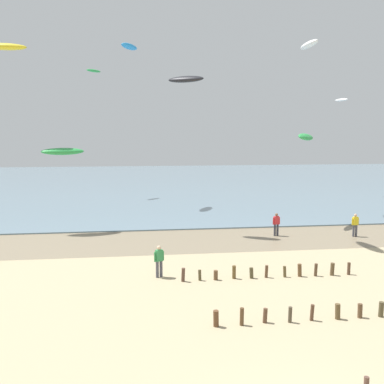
{
  "coord_description": "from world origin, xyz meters",
  "views": [
    {
      "loc": [
        -4.41,
        -9.0,
        7.51
      ],
      "look_at": [
        -1.77,
        11.26,
        4.84
      ],
      "focal_mm": 41.43,
      "sensor_mm": 36.0,
      "label": 1
    }
  ],
  "objects_px": {
    "person_left_flank": "(159,260)",
    "kite_aloft_8": "(129,47)",
    "kite_aloft_10": "(306,137)",
    "kite_aloft_0": "(94,71)",
    "kite_aloft_9": "(309,45)",
    "kite_aloft_6": "(63,151)",
    "person_mid_beach": "(355,224)",
    "kite_aloft_5": "(4,47)",
    "person_nearest_camera": "(276,224)",
    "kite_aloft_1": "(341,100)",
    "kite_aloft_13": "(186,79)"
  },
  "relations": [
    {
      "from": "person_left_flank",
      "to": "kite_aloft_8",
      "type": "distance_m",
      "value": 28.65
    },
    {
      "from": "person_left_flank",
      "to": "kite_aloft_10",
      "type": "relative_size",
      "value": 0.62
    },
    {
      "from": "kite_aloft_0",
      "to": "kite_aloft_9",
      "type": "xyz_separation_m",
      "value": [
        20.32,
        -14.59,
        0.66
      ]
    },
    {
      "from": "kite_aloft_6",
      "to": "kite_aloft_9",
      "type": "relative_size",
      "value": 0.92
    },
    {
      "from": "person_mid_beach",
      "to": "kite_aloft_10",
      "type": "relative_size",
      "value": 0.62
    },
    {
      "from": "kite_aloft_5",
      "to": "kite_aloft_9",
      "type": "distance_m",
      "value": 25.75
    },
    {
      "from": "person_nearest_camera",
      "to": "kite_aloft_1",
      "type": "bearing_deg",
      "value": 54.22
    },
    {
      "from": "person_nearest_camera",
      "to": "person_mid_beach",
      "type": "bearing_deg",
      "value": -9.85
    },
    {
      "from": "kite_aloft_1",
      "to": "kite_aloft_5",
      "type": "bearing_deg",
      "value": 93.2
    },
    {
      "from": "person_left_flank",
      "to": "kite_aloft_9",
      "type": "height_order",
      "value": "kite_aloft_9"
    },
    {
      "from": "person_nearest_camera",
      "to": "person_left_flank",
      "type": "relative_size",
      "value": 1.0
    },
    {
      "from": "person_left_flank",
      "to": "kite_aloft_13",
      "type": "xyz_separation_m",
      "value": [
        2.67,
        10.61,
        10.62
      ]
    },
    {
      "from": "kite_aloft_0",
      "to": "kite_aloft_10",
      "type": "xyz_separation_m",
      "value": [
        18.48,
        -19.13,
        -7.57
      ]
    },
    {
      "from": "kite_aloft_5",
      "to": "kite_aloft_6",
      "type": "xyz_separation_m",
      "value": [
        4.39,
        -1.9,
        -7.98
      ]
    },
    {
      "from": "kite_aloft_1",
      "to": "kite_aloft_13",
      "type": "relative_size",
      "value": 0.69
    },
    {
      "from": "kite_aloft_1",
      "to": "kite_aloft_0",
      "type": "bearing_deg",
      "value": 64.58
    },
    {
      "from": "person_nearest_camera",
      "to": "person_left_flank",
      "type": "height_order",
      "value": "same"
    },
    {
      "from": "person_left_flank",
      "to": "kite_aloft_9",
      "type": "bearing_deg",
      "value": 49.05
    },
    {
      "from": "kite_aloft_6",
      "to": "kite_aloft_10",
      "type": "distance_m",
      "value": 19.37
    },
    {
      "from": "kite_aloft_10",
      "to": "kite_aloft_0",
      "type": "bearing_deg",
      "value": 84.44
    },
    {
      "from": "person_nearest_camera",
      "to": "kite_aloft_10",
      "type": "height_order",
      "value": "kite_aloft_10"
    },
    {
      "from": "person_nearest_camera",
      "to": "kite_aloft_9",
      "type": "relative_size",
      "value": 0.49
    },
    {
      "from": "person_nearest_camera",
      "to": "kite_aloft_0",
      "type": "xyz_separation_m",
      "value": [
        -14.92,
        22.9,
        13.93
      ]
    },
    {
      "from": "kite_aloft_10",
      "to": "kite_aloft_13",
      "type": "xyz_separation_m",
      "value": [
        -10.06,
        -1.64,
        4.26
      ]
    },
    {
      "from": "kite_aloft_13",
      "to": "kite_aloft_0",
      "type": "bearing_deg",
      "value": 141.21
    },
    {
      "from": "person_left_flank",
      "to": "kite_aloft_5",
      "type": "bearing_deg",
      "value": 128.04
    },
    {
      "from": "person_nearest_camera",
      "to": "kite_aloft_13",
      "type": "height_order",
      "value": "kite_aloft_13"
    },
    {
      "from": "kite_aloft_13",
      "to": "kite_aloft_5",
      "type": "bearing_deg",
      "value": -164.98
    },
    {
      "from": "person_left_flank",
      "to": "kite_aloft_8",
      "type": "height_order",
      "value": "kite_aloft_8"
    },
    {
      "from": "kite_aloft_0",
      "to": "kite_aloft_10",
      "type": "bearing_deg",
      "value": -92.87
    },
    {
      "from": "person_mid_beach",
      "to": "kite_aloft_10",
      "type": "height_order",
      "value": "kite_aloft_10"
    },
    {
      "from": "person_mid_beach",
      "to": "kite_aloft_9",
      "type": "distance_m",
      "value": 17.3
    },
    {
      "from": "kite_aloft_5",
      "to": "kite_aloft_9",
      "type": "relative_size",
      "value": 0.96
    },
    {
      "from": "kite_aloft_1",
      "to": "kite_aloft_6",
      "type": "bearing_deg",
      "value": 98.98
    },
    {
      "from": "kite_aloft_6",
      "to": "kite_aloft_13",
      "type": "bearing_deg",
      "value": 152.97
    },
    {
      "from": "kite_aloft_9",
      "to": "kite_aloft_10",
      "type": "bearing_deg",
      "value": 160.15
    },
    {
      "from": "person_mid_beach",
      "to": "kite_aloft_0",
      "type": "height_order",
      "value": "kite_aloft_0"
    },
    {
      "from": "person_left_flank",
      "to": "kite_aloft_13",
      "type": "height_order",
      "value": "kite_aloft_13"
    },
    {
      "from": "person_mid_beach",
      "to": "kite_aloft_8",
      "type": "bearing_deg",
      "value": 134.6
    },
    {
      "from": "kite_aloft_0",
      "to": "kite_aloft_5",
      "type": "relative_size",
      "value": 0.62
    },
    {
      "from": "kite_aloft_8",
      "to": "person_mid_beach",
      "type": "bearing_deg",
      "value": -110.67
    },
    {
      "from": "kite_aloft_9",
      "to": "kite_aloft_13",
      "type": "xyz_separation_m",
      "value": [
        -11.9,
        -6.18,
        -3.97
      ]
    },
    {
      "from": "person_nearest_camera",
      "to": "kite_aloft_6",
      "type": "xyz_separation_m",
      "value": [
        -15.78,
        3.66,
        5.29
      ]
    },
    {
      "from": "person_mid_beach",
      "to": "kite_aloft_6",
      "type": "xyz_separation_m",
      "value": [
        -21.46,
        4.65,
        5.29
      ]
    },
    {
      "from": "kite_aloft_10",
      "to": "kite_aloft_9",
      "type": "bearing_deg",
      "value": 18.37
    },
    {
      "from": "kite_aloft_6",
      "to": "kite_aloft_10",
      "type": "bearing_deg",
      "value": 162.69
    },
    {
      "from": "kite_aloft_10",
      "to": "kite_aloft_6",
      "type": "bearing_deg",
      "value": 130.75
    },
    {
      "from": "person_mid_beach",
      "to": "kite_aloft_9",
      "type": "xyz_separation_m",
      "value": [
        -0.28,
        9.29,
        14.59
      ]
    },
    {
      "from": "kite_aloft_0",
      "to": "kite_aloft_6",
      "type": "bearing_deg",
      "value": -139.43
    },
    {
      "from": "kite_aloft_10",
      "to": "kite_aloft_13",
      "type": "distance_m",
      "value": 11.05
    }
  ]
}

